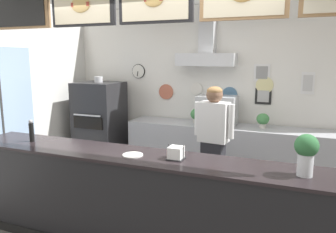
% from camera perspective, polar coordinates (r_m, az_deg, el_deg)
% --- Properties ---
extents(ground_plane, '(6.15, 6.15, 0.00)m').
position_cam_1_polar(ground_plane, '(3.96, -1.19, -19.51)').
color(ground_plane, '#514C47').
extents(back_wall_assembly, '(5.12, 2.46, 2.81)m').
position_cam_1_polar(back_wall_assembly, '(5.43, 7.47, 5.31)').
color(back_wall_assembly, '#9E9E99').
rests_on(back_wall_assembly, ground_plane).
extents(service_counter, '(4.22, 0.60, 1.01)m').
position_cam_1_polar(service_counter, '(3.45, -3.52, -14.85)').
color(service_counter, black).
rests_on(service_counter, ground_plane).
extents(back_prep_counter, '(3.41, 0.59, 0.91)m').
position_cam_1_polar(back_prep_counter, '(5.27, 11.32, -6.59)').
color(back_prep_counter, '#A3A5AD').
rests_on(back_prep_counter, ground_plane).
extents(pizza_oven, '(0.74, 0.74, 1.63)m').
position_cam_1_polar(pizza_oven, '(5.91, -11.69, -1.58)').
color(pizza_oven, '#232326').
rests_on(pizza_oven, ground_plane).
extents(shop_worker, '(0.52, 0.26, 1.61)m').
position_cam_1_polar(shop_worker, '(4.25, 7.88, -4.57)').
color(shop_worker, '#232328').
rests_on(shop_worker, ground_plane).
extents(espresso_machine, '(0.59, 0.53, 0.46)m').
position_cam_1_polar(espresso_machine, '(5.15, 8.50, 0.98)').
color(espresso_machine, '#B7BABF').
rests_on(espresso_machine, back_prep_counter).
extents(potted_rosemary, '(0.19, 0.19, 0.22)m').
position_cam_1_polar(potted_rosemary, '(5.10, 16.15, -0.53)').
color(potted_rosemary, beige).
rests_on(potted_rosemary, back_prep_counter).
extents(potted_oregano, '(0.20, 0.20, 0.24)m').
position_cam_1_polar(potted_oregano, '(5.30, 5.02, 0.29)').
color(potted_oregano, beige).
rests_on(potted_oregano, back_prep_counter).
extents(napkin_holder, '(0.16, 0.16, 0.14)m').
position_cam_1_polar(napkin_holder, '(3.15, 1.39, -6.40)').
color(napkin_holder, '#262628').
rests_on(napkin_holder, service_counter).
extents(condiment_plate, '(0.20, 0.20, 0.01)m').
position_cam_1_polar(condiment_plate, '(3.29, -6.13, -6.66)').
color(condiment_plate, white).
rests_on(condiment_plate, service_counter).
extents(pepper_grinder, '(0.05, 0.05, 0.26)m').
position_cam_1_polar(pepper_grinder, '(4.08, -22.64, -2.30)').
color(pepper_grinder, black).
rests_on(pepper_grinder, service_counter).
extents(basil_vase, '(0.19, 0.19, 0.35)m').
position_cam_1_polar(basil_vase, '(2.91, 22.86, -5.88)').
color(basil_vase, silver).
rests_on(basil_vase, service_counter).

